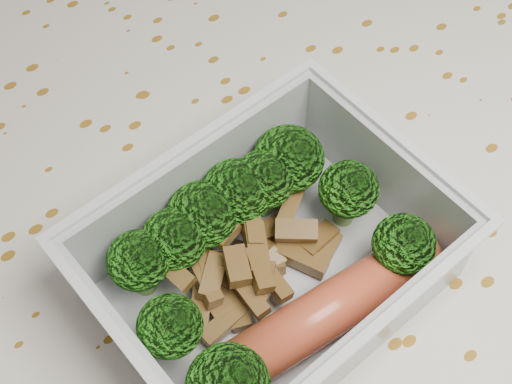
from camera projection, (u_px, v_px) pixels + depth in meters
dining_table at (254, 272)px, 0.54m from camera, size 1.40×0.90×0.75m
tablecloth at (254, 240)px, 0.50m from camera, size 1.46×0.96×0.19m
lunch_container at (270, 267)px, 0.42m from camera, size 0.21×0.17×0.07m
broccoli_florets at (246, 235)px, 0.42m from camera, size 0.17×0.14×0.05m
meat_pile at (248, 267)px, 0.43m from camera, size 0.11×0.07×0.03m
sausage at (323, 314)px, 0.41m from camera, size 0.17×0.04×0.03m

